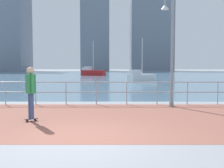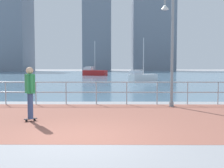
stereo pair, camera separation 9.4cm
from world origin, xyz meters
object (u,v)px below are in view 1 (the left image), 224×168
(lamppost, at_px, (169,41))
(sailboat_ivory, at_px, (141,77))
(skateboarder, at_px, (30,89))
(sailboat_white, at_px, (92,72))

(lamppost, bearing_deg, sailboat_ivory, 87.17)
(skateboarder, height_order, sailboat_ivory, sailboat_ivory)
(lamppost, height_order, sailboat_white, sailboat_white)
(sailboat_white, bearing_deg, sailboat_ivory, -68.42)
(lamppost, bearing_deg, skateboarder, -146.56)
(skateboarder, xyz_separation_m, sailboat_ivory, (6.16, 24.43, -0.55))
(sailboat_ivory, distance_m, sailboat_white, 19.89)
(lamppost, distance_m, sailboat_ivory, 21.21)
(lamppost, xyz_separation_m, sailboat_ivory, (1.04, 21.05, -2.38))
(lamppost, xyz_separation_m, sailboat_white, (-6.27, 39.55, -2.25))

